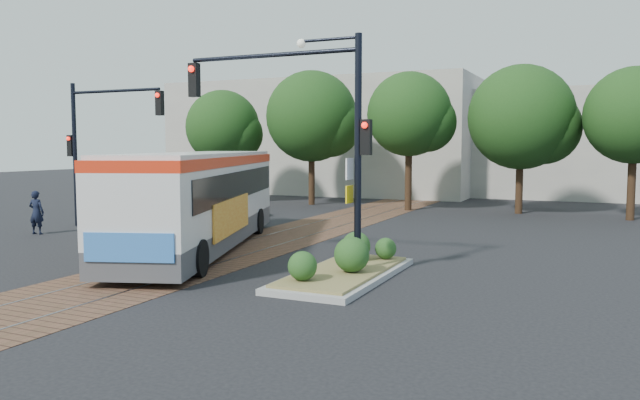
{
  "coord_description": "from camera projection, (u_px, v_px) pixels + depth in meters",
  "views": [
    {
      "loc": [
        10.8,
        -15.67,
        3.41
      ],
      "look_at": [
        2.25,
        3.12,
        1.6
      ],
      "focal_mm": 35.0,
      "sensor_mm": 36.0,
      "label": 1
    }
  ],
  "objects": [
    {
      "name": "signal_pole_left",
      "position": [
        95.0,
        134.0,
        25.7
      ],
      "size": [
        4.99,
        0.34,
        6.0
      ],
      "color": "black",
      "rests_on": "ground"
    },
    {
      "name": "trackbed",
      "position": [
        274.0,
        240.0,
        22.59
      ],
      "size": [
        3.6,
        40.0,
        0.02
      ],
      "color": "brown",
      "rests_on": "ground"
    },
    {
      "name": "signal_pole_main",
      "position": [
        314.0,
        117.0,
        16.28
      ],
      "size": [
        5.49,
        0.46,
        6.0
      ],
      "color": "black",
      "rests_on": "ground"
    },
    {
      "name": "warehouses",
      "position": [
        432.0,
        140.0,
        44.92
      ],
      "size": [
        40.0,
        13.0,
        8.0
      ],
      "color": "#ADA899",
      "rests_on": "ground"
    },
    {
      "name": "parked_car",
      "position": [
        221.0,
        203.0,
        30.25
      ],
      "size": [
        4.6,
        2.36,
        1.28
      ],
      "primitive_type": "imported",
      "rotation": [
        0.0,
        0.0,
        1.7
      ],
      "color": "black",
      "rests_on": "ground"
    },
    {
      "name": "tree_row",
      "position": [
        406.0,
        118.0,
        32.93
      ],
      "size": [
        26.4,
        5.6,
        7.67
      ],
      "color": "#382314",
      "rests_on": "ground"
    },
    {
      "name": "city_bus",
      "position": [
        201.0,
        196.0,
        20.39
      ],
      "size": [
        6.27,
        12.02,
        3.18
      ],
      "rotation": [
        0.0,
        0.0,
        0.33
      ],
      "color": "#434345",
      "rests_on": "ground"
    },
    {
      "name": "officer",
      "position": [
        36.0,
        212.0,
        23.95
      ],
      "size": [
        0.69,
        0.52,
        1.69
      ],
      "primitive_type": "imported",
      "rotation": [
        0.0,
        0.0,
        3.35
      ],
      "color": "black",
      "rests_on": "ground"
    },
    {
      "name": "ground",
      "position": [
        210.0,
        258.0,
        18.96
      ],
      "size": [
        120.0,
        120.0,
        0.0
      ],
      "primitive_type": "plane",
      "color": "black",
      "rests_on": "ground"
    },
    {
      "name": "traffic_island",
      "position": [
        346.0,
        265.0,
        16.13
      ],
      "size": [
        2.2,
        5.2,
        1.13
      ],
      "color": "gray",
      "rests_on": "ground"
    }
  ]
}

